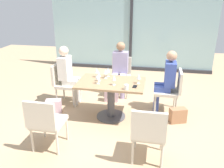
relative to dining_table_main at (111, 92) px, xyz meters
The scene contains 23 objects.
ground_plane 0.53m from the dining_table_main, ahead, with size 12.00×12.00×0.00m, color tan.
window_wall_backdrop 3.27m from the dining_table_main, 90.00° to the left, with size 4.95×0.10×2.70m.
dining_table_main is the anchor object (origin of this frame).
chair_far_right 1.23m from the dining_table_main, 22.48° to the left, with size 0.50×0.46×0.87m.
chair_far_left 1.23m from the dining_table_main, 157.52° to the left, with size 0.50×0.46×0.87m.
chair_near_window 1.19m from the dining_table_main, 90.00° to the left, with size 0.46×0.51×0.87m.
chair_front_left 1.41m from the dining_table_main, 122.43° to the right, with size 0.46×0.50×0.87m.
chair_front_right 1.41m from the dining_table_main, 57.57° to the right, with size 0.46×0.50×0.87m.
person_far_right 1.14m from the dining_table_main, 24.61° to the left, with size 0.39×0.34×1.26m.
person_far_left 1.14m from the dining_table_main, 155.39° to the left, with size 0.39×0.34×1.26m.
person_near_window 1.10m from the dining_table_main, 90.00° to the left, with size 0.34×0.39×1.26m.
wine_glass_0 0.51m from the dining_table_main, 147.03° to the left, with size 0.07×0.07×0.18m.
wine_glass_1 0.37m from the dining_table_main, 59.72° to the right, with size 0.07×0.07×0.18m.
wine_glass_2 0.60m from the dining_table_main, ahead, with size 0.07×0.07×0.18m.
wine_glass_3 0.45m from the dining_table_main, 111.76° to the left, with size 0.07×0.07×0.18m.
wine_glass_4 0.40m from the dining_table_main, 128.34° to the left, with size 0.07×0.07×0.18m.
wine_glass_5 0.41m from the dining_table_main, 148.32° to the right, with size 0.07×0.07×0.18m.
wine_glass_6 0.40m from the dining_table_main, behind, with size 0.07×0.07×0.18m.
coffee_cup 0.52m from the dining_table_main, 44.22° to the right, with size 0.08×0.08×0.09m, color white.
cell_phone_on_table 0.53m from the dining_table_main, 19.27° to the right, with size 0.07×0.14×0.01m, color black.
handbag_0 1.32m from the dining_table_main, ahead, with size 0.30×0.16×0.28m, color #A3704C.
handbag_1 1.23m from the dining_table_main, behind, with size 0.30×0.16×0.28m, color beige.
handbag_2 0.83m from the dining_table_main, 100.38° to the left, with size 0.30×0.16×0.28m, color beige.
Camera 1 is at (0.78, -4.01, 2.26)m, focal length 37.78 mm.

